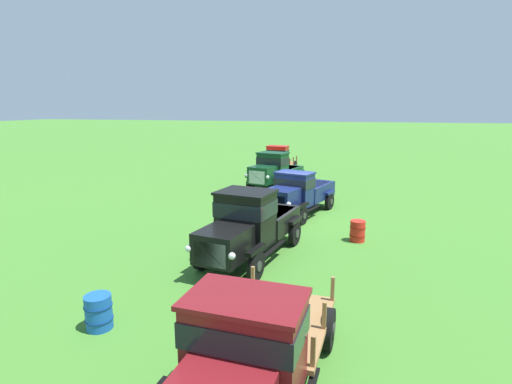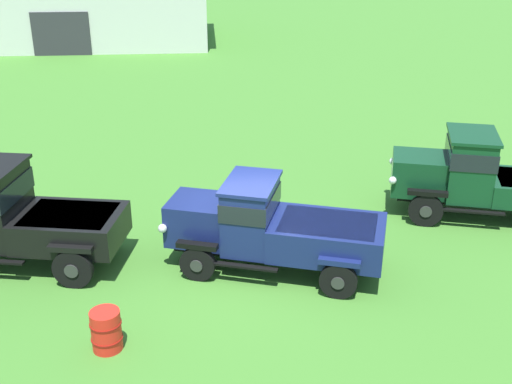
{
  "view_description": "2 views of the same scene",
  "coord_description": "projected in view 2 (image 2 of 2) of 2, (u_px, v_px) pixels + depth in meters",
  "views": [
    {
      "loc": [
        -17.7,
        -2.49,
        5.0
      ],
      "look_at": [
        0.34,
        2.14,
        1.0
      ],
      "focal_mm": 28.0,
      "sensor_mm": 36.0,
      "label": 1
    },
    {
      "loc": [
        -0.81,
        -12.59,
        7.45
      ],
      "look_at": [
        0.34,
        2.14,
        1.0
      ],
      "focal_mm": 45.0,
      "sensor_mm": 36.0,
      "label": 2
    }
  ],
  "objects": [
    {
      "name": "farm_shed",
      "position": [
        15.0,
        4.0,
        39.2
      ],
      "size": [
        24.0,
        9.38,
        4.56
      ],
      "color": "silver",
      "rests_on": "ground"
    },
    {
      "name": "vintage_truck_midrow_center",
      "position": [
        270.0,
        226.0,
        14.27
      ],
      "size": [
        5.14,
        3.11,
        2.09
      ],
      "color": "black",
      "rests_on": "ground"
    },
    {
      "name": "oil_drum_near_fence",
      "position": [
        106.0,
        330.0,
        11.79
      ],
      "size": [
        0.59,
        0.59,
        0.8
      ],
      "color": "red",
      "rests_on": "ground"
    },
    {
      "name": "vintage_truck_far_side",
      "position": [
        476.0,
        175.0,
        16.79
      ],
      "size": [
        5.04,
        3.09,
        2.27
      ],
      "color": "black",
      "rests_on": "ground"
    },
    {
      "name": "ground_plane",
      "position": [
        249.0,
        270.0,
        14.54
      ],
      "size": [
        240.0,
        240.0,
        0.0
      ],
      "primitive_type": "plane",
      "color": "#3D7528"
    },
    {
      "name": "vintage_truck_second_in_line",
      "position": [
        4.0,
        215.0,
        14.48
      ],
      "size": [
        5.49,
        2.83,
        2.36
      ],
      "color": "black",
      "rests_on": "ground"
    }
  ]
}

